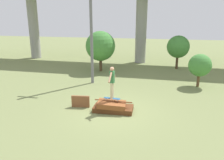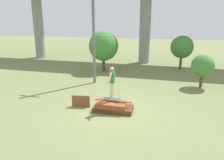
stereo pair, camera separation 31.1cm
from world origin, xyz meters
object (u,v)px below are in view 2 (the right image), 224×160
at_px(skateboard, 112,98).
at_px(utility_pole, 94,27).
at_px(tree_behind_right, 182,47).
at_px(tree_mid_back, 203,66).
at_px(tree_behind_left, 103,46).
at_px(skater, 112,80).

xyz_separation_m(skateboard, utility_pole, (-2.45, 4.41, 3.26)).
relative_size(tree_behind_right, tree_mid_back, 1.36).
bearing_deg(skateboard, tree_behind_right, 70.67).
bearing_deg(tree_mid_back, tree_behind_right, 102.07).
xyz_separation_m(utility_pole, tree_behind_right, (6.12, 6.04, -1.88)).
bearing_deg(tree_behind_left, utility_pole, -83.54).
xyz_separation_m(skater, tree_mid_back, (4.79, 5.18, -0.10)).
bearing_deg(utility_pole, tree_mid_back, 6.01).
bearing_deg(skateboard, skater, -153.43).
distance_m(skater, utility_pole, 5.56).
bearing_deg(utility_pole, tree_behind_left, 96.46).
distance_m(skateboard, tree_behind_right, 11.16).
height_order(skateboard, tree_behind_right, tree_behind_right).
height_order(skateboard, skater, skater).
distance_m(utility_pole, tree_behind_left, 3.99).
relative_size(tree_behind_left, tree_behind_right, 1.15).
distance_m(skater, tree_behind_right, 11.09).
height_order(skateboard, tree_behind_left, tree_behind_left).
relative_size(skateboard, utility_pole, 0.11).
relative_size(utility_pole, tree_behind_right, 2.50).
bearing_deg(tree_mid_back, skateboard, -132.81).
height_order(tree_behind_right, tree_mid_back, tree_behind_right).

